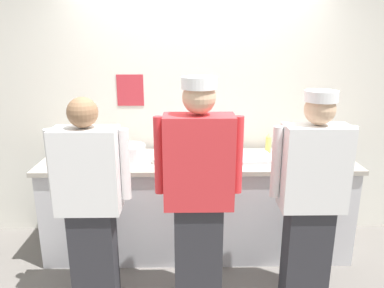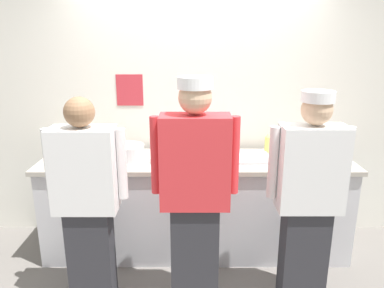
% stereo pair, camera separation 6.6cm
% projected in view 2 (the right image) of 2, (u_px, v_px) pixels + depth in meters
% --- Properties ---
extents(ground_plane, '(9.00, 9.00, 0.00)m').
position_uv_depth(ground_plane, '(198.00, 271.00, 3.26)').
color(ground_plane, slate).
extents(wall_back, '(4.49, 0.11, 2.75)m').
position_uv_depth(wall_back, '(197.00, 103.00, 3.68)').
color(wall_back, silver).
rests_on(wall_back, ground).
extents(prep_counter, '(2.86, 0.68, 0.93)m').
position_uv_depth(prep_counter, '(197.00, 205.00, 3.47)').
color(prep_counter, silver).
rests_on(prep_counter, ground).
extents(chef_near_left, '(0.60, 0.24, 1.62)m').
position_uv_depth(chef_near_left, '(88.00, 200.00, 2.67)').
color(chef_near_left, '#2D2D33').
rests_on(chef_near_left, ground).
extents(chef_center, '(0.63, 0.24, 1.76)m').
position_uv_depth(chef_center, '(196.00, 192.00, 2.60)').
color(chef_center, '#2D2D33').
rests_on(chef_center, ground).
extents(chef_far_right, '(0.60, 0.24, 1.66)m').
position_uv_depth(chef_far_right, '(310.00, 197.00, 2.65)').
color(chef_far_right, '#2D2D33').
rests_on(chef_far_right, ground).
extents(plate_stack_front, '(0.22, 0.22, 0.08)m').
position_uv_depth(plate_stack_front, '(92.00, 159.00, 3.21)').
color(plate_stack_front, white).
rests_on(plate_stack_front, prep_counter).
extents(mixing_bowl_steel, '(0.31, 0.31, 0.14)m').
position_uv_depth(mixing_bowl_steel, '(129.00, 152.00, 3.34)').
color(mixing_bowl_steel, '#B7BABF').
rests_on(mixing_bowl_steel, prep_counter).
extents(sheet_tray, '(0.50, 0.38, 0.02)m').
position_uv_depth(sheet_tray, '(247.00, 158.00, 3.35)').
color(sheet_tray, '#B7BABF').
rests_on(sheet_tray, prep_counter).
extents(squeeze_bottle_primary, '(0.06, 0.06, 0.19)m').
position_uv_depth(squeeze_bottle_primary, '(269.00, 144.00, 3.51)').
color(squeeze_bottle_primary, '#E5E066').
rests_on(squeeze_bottle_primary, prep_counter).
extents(squeeze_bottle_secondary, '(0.06, 0.06, 0.21)m').
position_uv_depth(squeeze_bottle_secondary, '(77.00, 146.00, 3.41)').
color(squeeze_bottle_secondary, '#E5E066').
rests_on(squeeze_bottle_secondary, prep_counter).
extents(ramekin_red_sauce, '(0.09, 0.09, 0.04)m').
position_uv_depth(ramekin_red_sauce, '(157.00, 160.00, 3.24)').
color(ramekin_red_sauce, white).
rests_on(ramekin_red_sauce, prep_counter).
extents(ramekin_green_sauce, '(0.09, 0.09, 0.04)m').
position_uv_depth(ramekin_green_sauce, '(93.00, 153.00, 3.46)').
color(ramekin_green_sauce, white).
rests_on(ramekin_green_sauce, prep_counter).
extents(ramekin_yellow_sauce, '(0.08, 0.08, 0.04)m').
position_uv_depth(ramekin_yellow_sauce, '(64.00, 162.00, 3.21)').
color(ramekin_yellow_sauce, white).
rests_on(ramekin_yellow_sauce, prep_counter).
extents(deli_cup, '(0.09, 0.09, 0.11)m').
position_uv_depth(deli_cup, '(204.00, 156.00, 3.27)').
color(deli_cup, white).
rests_on(deli_cup, prep_counter).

